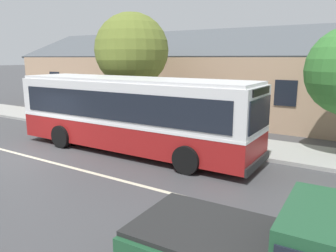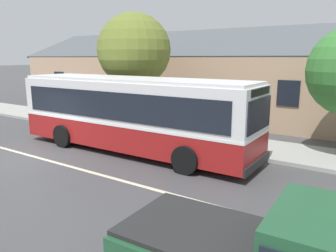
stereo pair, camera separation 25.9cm
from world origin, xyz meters
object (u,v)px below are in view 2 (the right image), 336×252
transit_bus (132,112)px  bike_rack (46,108)px  street_tree_secondary (134,50)px  bench_down_street (133,120)px  bench_by_building (77,115)px

transit_bus → bike_rack: transit_bus is taller
street_tree_secondary → bike_rack: bearing=-172.7°
transit_bus → bench_down_street: bearing=129.4°
transit_bus → bike_rack: (-9.57, 2.67, -0.98)m
transit_bus → bench_by_building: (-6.45, 2.52, -1.10)m
bench_by_building → transit_bus: bearing=-21.4°
street_tree_secondary → bench_by_building: bearing=-164.5°
bench_by_building → bench_down_street: same height
bench_by_building → street_tree_secondary: street_tree_secondary is taller
bench_by_building → street_tree_secondary: bearing=15.5°
street_tree_secondary → transit_bus: bearing=-52.0°
transit_bus → bench_by_building: size_ratio=6.49×
bench_by_building → bike_rack: 3.12m
bench_down_street → bike_rack: bearing=-177.1°
bench_by_building → bench_down_street: bearing=7.2°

